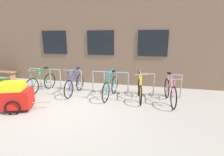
# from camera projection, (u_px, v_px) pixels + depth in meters

# --- Properties ---
(ground_plane) EXTENTS (42.00, 42.00, 0.00)m
(ground_plane) POSITION_uv_depth(u_px,v_px,m) (73.00, 109.00, 5.51)
(ground_plane) COLOR #9E998E
(storefront_building) EXTENTS (28.00, 5.31, 6.94)m
(storefront_building) POSITION_uv_depth(u_px,v_px,m) (113.00, 16.00, 10.22)
(storefront_building) COLOR #7A604C
(storefront_building) RESTS_ON ground
(bike_rack) EXTENTS (6.54, 0.05, 0.89)m
(bike_rack) POSITION_uv_depth(u_px,v_px,m) (99.00, 80.00, 7.12)
(bike_rack) COLOR gray
(bike_rack) RESTS_ON ground
(bicycle_pink) EXTENTS (0.44, 1.80, 1.03)m
(bicycle_pink) POSITION_uv_depth(u_px,v_px,m) (170.00, 91.00, 6.01)
(bicycle_pink) COLOR black
(bicycle_pink) RESTS_ON ground
(bicycle_yellow) EXTENTS (0.44, 1.66, 1.07)m
(bicycle_yellow) POSITION_uv_depth(u_px,v_px,m) (140.00, 89.00, 6.29)
(bicycle_yellow) COLOR black
(bicycle_yellow) RESTS_ON ground
(bicycle_green) EXTENTS (0.45, 1.68, 1.01)m
(bicycle_green) POSITION_uv_depth(u_px,v_px,m) (41.00, 83.00, 7.23)
(bicycle_green) COLOR black
(bicycle_green) RESTS_ON ground
(bicycle_teal) EXTENTS (0.44, 1.74, 1.11)m
(bicycle_teal) POSITION_uv_depth(u_px,v_px,m) (111.00, 87.00, 6.53)
(bicycle_teal) COLOR black
(bicycle_teal) RESTS_ON ground
(bicycle_blue) EXTENTS (0.44, 1.74, 1.09)m
(bicycle_blue) POSITION_uv_depth(u_px,v_px,m) (75.00, 84.00, 6.92)
(bicycle_blue) COLOR black
(bicycle_blue) RESTS_ON ground
(bike_trailer) EXTENTS (1.47, 0.87, 0.93)m
(bike_trailer) POSITION_uv_depth(u_px,v_px,m) (15.00, 96.00, 5.31)
(bike_trailer) COLOR red
(bike_trailer) RESTS_ON ground
(wooden_bench) EXTENTS (1.50, 0.40, 0.48)m
(wooden_bench) POSITION_uv_depth(u_px,v_px,m) (2.00, 74.00, 9.09)
(wooden_bench) COLOR olive
(wooden_bench) RESTS_ON ground
(backpack) EXTENTS (0.34, 0.29, 0.44)m
(backpack) POSITION_uv_depth(u_px,v_px,m) (5.00, 83.00, 7.70)
(backpack) COLOR #1E4C1E
(backpack) RESTS_ON ground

